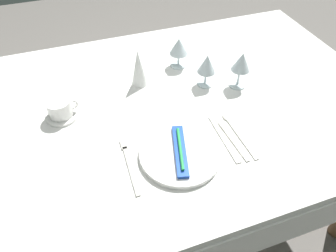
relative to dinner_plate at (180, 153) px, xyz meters
name	(u,v)px	position (x,y,z in m)	size (l,w,h in m)	color
ground_plane	(162,203)	(0.01, 0.26, -0.75)	(6.00, 6.00, 0.00)	slate
dining_table	(160,120)	(0.01, 0.26, -0.09)	(1.80, 1.11, 0.74)	white
dinner_plate	(180,153)	(0.00, 0.00, 0.00)	(0.27, 0.27, 0.02)	white
toothbrush_package	(180,150)	(0.00, 0.00, 0.02)	(0.09, 0.21, 0.02)	blue
fork_outer	(129,164)	(-0.17, 0.02, -0.01)	(0.02, 0.23, 0.00)	beige
dinner_knife	(224,139)	(0.17, 0.01, -0.01)	(0.02, 0.22, 0.00)	beige
spoon_soup	(227,133)	(0.19, 0.04, -0.01)	(0.03, 0.22, 0.01)	beige
spoon_dessert	(235,130)	(0.22, 0.04, -0.01)	(0.03, 0.23, 0.01)	beige
saucer_left	(62,115)	(-0.34, 0.31, 0.00)	(0.12, 0.12, 0.01)	white
coffee_cup_left	(60,108)	(-0.34, 0.31, 0.03)	(0.11, 0.09, 0.06)	white
wine_glass_centre	(241,63)	(0.35, 0.27, 0.10)	(0.07, 0.07, 0.15)	silver
wine_glass_left	(179,47)	(0.17, 0.48, 0.08)	(0.08, 0.08, 0.13)	silver
wine_glass_right	(207,65)	(0.23, 0.32, 0.08)	(0.07, 0.07, 0.14)	silver
napkin_folded	(139,68)	(-0.02, 0.41, 0.07)	(0.07, 0.07, 0.16)	white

